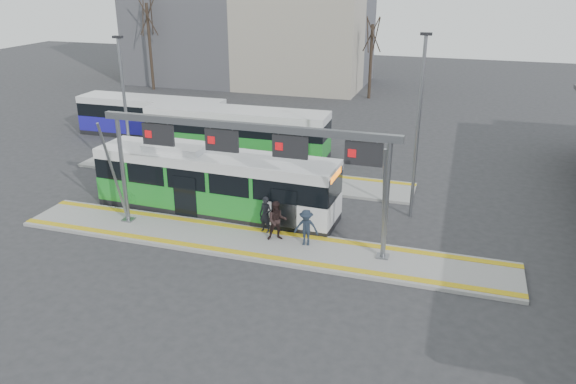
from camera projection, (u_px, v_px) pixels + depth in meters
name	position (u px, v px, depth m)	size (l,w,h in m)	color
ground	(255.00, 245.00, 24.43)	(120.00, 120.00, 0.00)	#2D2D30
platform_main	(255.00, 243.00, 24.41)	(22.00, 3.00, 0.15)	gray
platform_second	(240.00, 174.00, 32.62)	(20.00, 3.00, 0.15)	gray
tactile_main	(255.00, 241.00, 24.38)	(22.00, 2.65, 0.02)	gold
tactile_second	(247.00, 167.00, 33.61)	(20.00, 0.35, 0.02)	gold
gantry	(247.00, 148.00, 23.17)	(13.00, 1.68, 5.20)	slate
hero_bus	(215.00, 183.00, 27.23)	(12.08, 2.97, 3.30)	black
bg_bus_green	(237.00, 132.00, 35.97)	(11.89, 2.79, 2.96)	black
bg_bus_blue	(152.00, 117.00, 39.98)	(10.65, 2.51, 2.77)	black
passenger_a	(265.00, 215.00, 25.02)	(0.61, 0.40, 1.67)	black
passenger_b	(277.00, 221.00, 24.27)	(0.86, 0.67, 1.78)	black
passenger_c	(306.00, 227.00, 23.83)	(1.04, 0.60, 1.61)	#1C2634
tree_left	(313.00, 30.00, 53.10)	(1.40, 1.40, 7.68)	#382B21
tree_mid	(372.00, 35.00, 50.23)	(1.40, 1.40, 7.53)	#382B21
tree_far	(147.00, 16.00, 53.59)	(1.40, 1.40, 9.33)	#382B21
lamp_west	(126.00, 111.00, 29.23)	(0.50, 0.25, 8.11)	slate
lamp_east	(418.00, 125.00, 25.54)	(0.50, 0.25, 8.65)	slate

